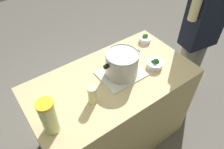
# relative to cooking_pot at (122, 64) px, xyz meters

# --- Properties ---
(ground_plane) EXTENTS (8.00, 8.00, 0.00)m
(ground_plane) POSITION_rel_cooking_pot_xyz_m (-0.09, -0.00, -1.02)
(ground_plane) COLOR #65615C
(counter_slab) EXTENTS (1.37, 0.74, 0.91)m
(counter_slab) POSITION_rel_cooking_pot_xyz_m (-0.09, -0.00, -0.57)
(counter_slab) COLOR #CBB481
(counter_slab) RESTS_ON ground_plane
(dish_cloth) EXTENTS (0.36, 0.29, 0.01)m
(dish_cloth) POSITION_rel_cooking_pot_xyz_m (0.00, 0.00, -0.11)
(dish_cloth) COLOR beige
(dish_cloth) RESTS_ON counter_slab
(cooking_pot) EXTENTS (0.33, 0.26, 0.20)m
(cooking_pot) POSITION_rel_cooking_pot_xyz_m (0.00, 0.00, 0.00)
(cooking_pot) COLOR #B7B7BC
(cooking_pot) RESTS_ON dish_cloth
(lemonade_pitcher) EXTENTS (0.11, 0.11, 0.27)m
(lemonade_pitcher) POSITION_rel_cooking_pot_xyz_m (-0.67, -0.14, 0.02)
(lemonade_pitcher) COLOR #DFE796
(lemonade_pitcher) RESTS_ON counter_slab
(mason_jar) EXTENTS (0.07, 0.07, 0.15)m
(mason_jar) POSITION_rel_cooking_pot_xyz_m (-0.34, -0.10, -0.04)
(mason_jar) COLOR beige
(mason_jar) RESTS_ON counter_slab
(broccoli_bowl_front) EXTENTS (0.13, 0.13, 0.09)m
(broccoli_bowl_front) POSITION_rel_cooking_pot_xyz_m (0.28, -0.09, -0.08)
(broccoli_bowl_front) COLOR silver
(broccoli_bowl_front) RESTS_ON counter_slab
(broccoli_bowl_center) EXTENTS (0.11, 0.11, 0.08)m
(broccoli_bowl_center) POSITION_rel_cooking_pot_xyz_m (0.46, 0.22, -0.08)
(broccoli_bowl_center) COLOR silver
(broccoli_bowl_center) RESTS_ON counter_slab
(person_cook) EXTENTS (0.50, 0.26, 1.69)m
(person_cook) POSITION_rel_cooking_pot_xyz_m (0.92, -0.05, -0.09)
(person_cook) COLOR gray
(person_cook) RESTS_ON ground_plane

